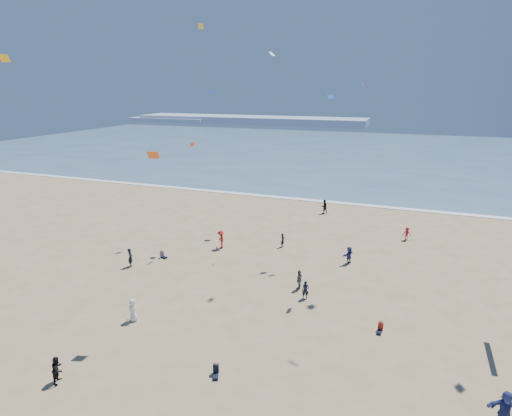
% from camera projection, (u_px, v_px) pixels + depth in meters
% --- Properties ---
extents(ocean, '(220.00, 100.00, 0.06)m').
position_uv_depth(ocean, '(362.00, 153.00, 104.06)').
color(ocean, '#476B84').
rests_on(ocean, ground).
extents(surf_line, '(220.00, 1.20, 0.08)m').
position_uv_depth(surf_line, '(328.00, 202.00, 59.03)').
color(surf_line, white).
rests_on(surf_line, ground).
extents(headland_far, '(110.00, 20.00, 3.20)m').
position_uv_depth(headland_far, '(249.00, 120.00, 190.66)').
color(headland_far, '#7A8EA8').
rests_on(headland_far, ground).
extents(headland_near, '(40.00, 14.00, 2.00)m').
position_uv_depth(headland_near, '(171.00, 120.00, 199.34)').
color(headland_near, '#7A8EA8').
rests_on(headland_near, ground).
extents(standing_flyers, '(36.40, 43.66, 1.94)m').
position_uv_depth(standing_flyers, '(301.00, 275.00, 34.10)').
color(standing_flyers, white).
rests_on(standing_flyers, ground).
extents(seated_group, '(22.06, 26.82, 0.84)m').
position_uv_depth(seated_group, '(225.00, 377.00, 22.68)').
color(seated_group, white).
rests_on(seated_group, ground).
extents(kites_aloft, '(38.07, 35.80, 27.04)m').
position_uv_depth(kites_aloft, '(416.00, 107.00, 23.81)').
color(kites_aloft, '#DC4E19').
rests_on(kites_aloft, ground).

